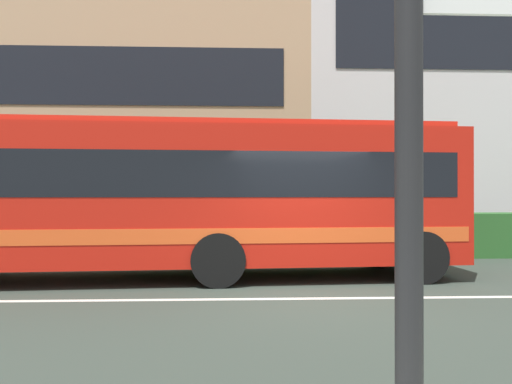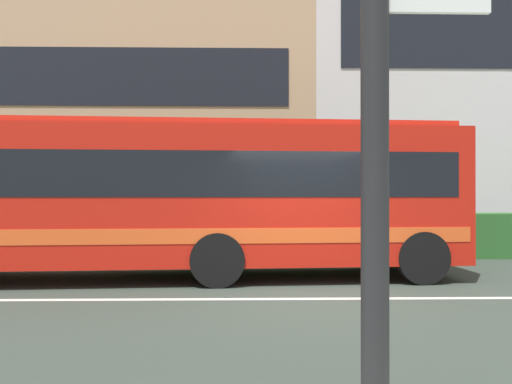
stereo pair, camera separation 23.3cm
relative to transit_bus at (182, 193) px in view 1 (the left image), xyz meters
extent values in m
plane|color=#364138|center=(2.31, -2.17, -1.72)|extent=(160.00, 160.00, 0.00)
cube|color=silver|center=(2.31, -2.17, -1.72)|extent=(60.00, 0.16, 0.01)
cube|color=#2C622A|center=(5.86, 3.46, -1.13)|extent=(16.03, 1.10, 1.19)
cube|color=tan|center=(-8.01, 12.48, 3.12)|extent=(23.33, 11.38, 9.67)
cube|color=red|center=(0.00, 0.00, -0.05)|extent=(11.24, 3.17, 2.65)
cube|color=black|center=(0.00, 0.00, 0.35)|extent=(10.58, 3.15, 0.85)
cube|color=#EB5421|center=(0.00, 0.00, -0.77)|extent=(11.02, 3.18, 0.28)
cube|color=red|center=(0.00, 0.00, 1.34)|extent=(10.77, 2.75, 0.12)
cylinder|color=black|center=(0.75, -1.08, -1.22)|extent=(1.02, 0.34, 1.00)
cylinder|color=black|center=(0.61, 1.17, -1.22)|extent=(1.02, 0.34, 1.00)
cylinder|color=black|center=(4.62, -0.83, -1.22)|extent=(1.02, 0.34, 1.00)
cylinder|color=black|center=(4.47, 1.42, -1.22)|extent=(1.02, 0.34, 1.00)
cylinder|color=black|center=(1.90, -8.08, 0.47)|extent=(0.14, 0.14, 4.09)
camera|label=1|loc=(1.02, -10.67, -0.02)|focal=36.84mm
camera|label=2|loc=(1.25, -10.68, -0.02)|focal=36.84mm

